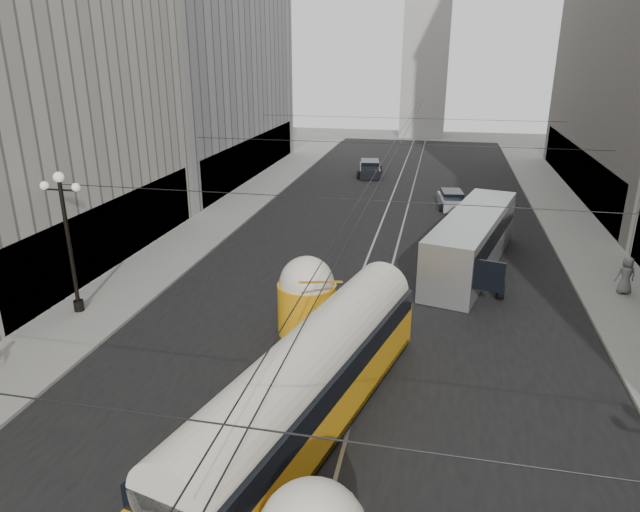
% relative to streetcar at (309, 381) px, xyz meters
% --- Properties ---
extents(road, '(20.00, 85.00, 0.02)m').
position_rel_streetcar_xyz_m(road, '(0.50, 20.40, -1.67)').
color(road, black).
rests_on(road, ground).
extents(sidewalk_left, '(4.00, 72.00, 0.15)m').
position_rel_streetcar_xyz_m(sidewalk_left, '(-11.50, 23.90, -1.59)').
color(sidewalk_left, gray).
rests_on(sidewalk_left, ground).
extents(sidewalk_right, '(4.00, 72.00, 0.15)m').
position_rel_streetcar_xyz_m(sidewalk_right, '(12.50, 23.90, -1.59)').
color(sidewalk_right, gray).
rests_on(sidewalk_right, ground).
extents(rail_left, '(0.12, 85.00, 0.04)m').
position_rel_streetcar_xyz_m(rail_left, '(-0.25, 20.40, -1.67)').
color(rail_left, gray).
rests_on(rail_left, ground).
extents(rail_right, '(0.12, 85.00, 0.04)m').
position_rel_streetcar_xyz_m(rail_right, '(1.25, 20.40, -1.67)').
color(rail_right, gray).
rests_on(rail_right, ground).
extents(building_left_far, '(12.60, 28.60, 28.60)m').
position_rel_streetcar_xyz_m(building_left_far, '(-19.49, 35.90, 12.64)').
color(building_left_far, '#999999').
rests_on(building_left_far, ground).
extents(distant_tower, '(6.00, 6.00, 31.36)m').
position_rel_streetcar_xyz_m(distant_tower, '(0.50, 67.90, 13.30)').
color(distant_tower, '#B2AFA8').
rests_on(distant_tower, ground).
extents(lamppost_left_mid, '(1.86, 0.44, 6.37)m').
position_rel_streetcar_xyz_m(lamppost_left_mid, '(-12.10, 5.90, 2.08)').
color(lamppost_left_mid, black).
rests_on(lamppost_left_mid, sidewalk_left).
extents(catenary, '(25.00, 72.00, 0.23)m').
position_rel_streetcar_xyz_m(catenary, '(0.62, 19.39, 4.21)').
color(catenary, black).
rests_on(catenary, ground).
extents(streetcar, '(5.60, 15.22, 3.41)m').
position_rel_streetcar_xyz_m(streetcar, '(0.00, 0.00, 0.00)').
color(streetcar, orange).
rests_on(streetcar, ground).
extents(city_bus, '(5.40, 12.48, 3.07)m').
position_rel_streetcar_xyz_m(city_bus, '(5.47, 15.66, 0.01)').
color(city_bus, '#A5A8AB').
rests_on(city_bus, ground).
extents(sedan_white_far, '(2.22, 4.27, 1.29)m').
position_rel_streetcar_xyz_m(sedan_white_far, '(4.48, 28.54, -1.09)').
color(sedan_white_far, silver).
rests_on(sedan_white_far, ground).
extents(sedan_dark_far, '(2.56, 4.87, 1.46)m').
position_rel_streetcar_xyz_m(sedan_dark_far, '(-3.11, 38.92, -1.00)').
color(sedan_dark_far, black).
rests_on(sedan_dark_far, ground).
extents(pedestrian_sidewalk_right, '(1.02, 0.75, 1.88)m').
position_rel_streetcar_xyz_m(pedestrian_sidewalk_right, '(12.62, 13.20, -0.58)').
color(pedestrian_sidewalk_right, slate).
rests_on(pedestrian_sidewalk_right, sidewalk_right).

